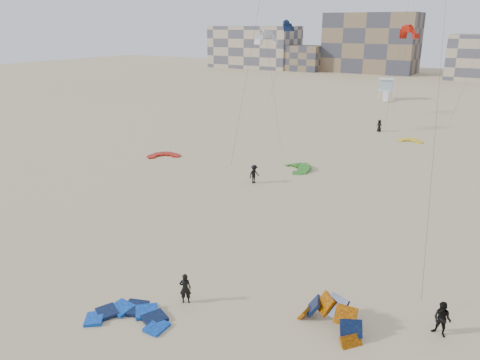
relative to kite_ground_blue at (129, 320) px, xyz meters
The scene contains 17 objects.
ground 3.64m from the kite_ground_blue, 68.52° to the left, with size 320.00×320.00×0.00m, color tan.
kite_ground_blue is the anchor object (origin of this frame).
kite_ground_orange 10.37m from the kite_ground_blue, 27.51° to the left, with size 3.65×2.65×2.50m, color #D86D00, non-canonical shape.
kite_ground_red 31.85m from the kite_ground_blue, 126.98° to the left, with size 3.40×3.60×0.43m, color #B50406, non-canonical shape.
kite_ground_green 29.13m from the kite_ground_blue, 97.37° to the left, with size 3.74×3.90×0.90m, color #207920, non-canonical shape.
kite_ground_yellow 47.89m from the kite_ground_blue, 85.47° to the left, with size 2.87×2.98×0.64m, color yellow, non-canonical shape.
kitesurfer_main 3.34m from the kite_ground_blue, 61.13° to the left, with size 0.65×0.42×1.77m, color black.
kitesurfer_b 15.78m from the kite_ground_blue, 26.74° to the left, with size 0.89×0.69×1.83m, color black.
kitesurfer_c 23.25m from the kite_ground_blue, 103.45° to the left, with size 1.17×0.68×1.82m, color black.
kitesurfer_e 51.80m from the kite_ground_blue, 91.64° to the left, with size 0.83×0.54×1.69m, color black.
kite_fly_grey 46.47m from the kite_ground_blue, 109.35° to the left, with size 9.27×11.39×12.91m.
kite_fly_navy 59.67m from the kite_ground_blue, 108.06° to the left, with size 3.91×7.31×14.57m.
kite_fly_red 63.08m from the kite_ground_blue, 90.86° to the left, with size 5.36×5.37×13.74m.
lifeguard_tower_far 83.09m from the kite_ground_blue, 96.14° to the left, with size 3.66×6.15×4.22m.
condo_west_a 150.19m from the kite_ground_blue, 117.24° to the left, with size 30.00×15.00×14.00m, color tan.
condo_west_b 140.63m from the kite_ground_blue, 101.79° to the left, with size 28.00×14.00×18.00m, color #7A644A.
condo_fill_left 140.17m from the kite_ground_blue, 110.33° to the left, with size 12.00×10.00×8.00m, color #7A644A.
Camera 1 is at (14.46, -18.12, 14.63)m, focal length 35.00 mm.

